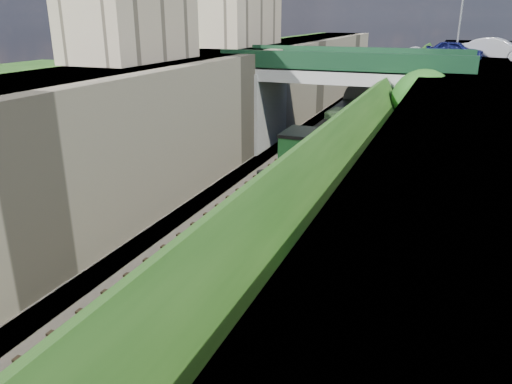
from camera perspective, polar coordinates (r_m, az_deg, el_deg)
ground at (r=15.76m, az=-11.91°, el=-17.52°), size 160.00×160.00×0.00m
trackbed at (r=32.52m, az=7.48°, el=2.78°), size 10.00×90.00×0.20m
retaining_wall at (r=33.43m, az=-1.54°, el=9.39°), size 1.00×90.00×7.00m
street_plateau_left at (r=34.93m, az=-6.91°, el=9.70°), size 6.00×90.00×7.00m
street_plateau_right at (r=30.99m, az=25.09°, el=6.04°), size 8.00×90.00×6.25m
embankment_slope at (r=29.81m, az=16.16°, el=5.52°), size 4.63×90.00×6.36m
track_left at (r=32.99m, az=4.12°, el=3.40°), size 2.50×90.00×0.20m
track_right at (r=32.23m, az=9.56°, el=2.78°), size 2.50×90.00×0.20m
road_bridge at (r=35.28m, az=10.93°, el=10.54°), size 16.00×6.40×7.25m
building_far at (r=44.07m, az=-2.60°, el=20.32°), size 5.00×10.00×6.00m
building_near at (r=29.58m, az=-14.03°, el=18.25°), size 4.00×8.00×4.00m
tree at (r=30.34m, az=18.72°, el=9.53°), size 3.60×3.80×6.60m
lamppost at (r=41.78m, az=22.46°, el=18.41°), size 0.87×0.15×6.00m
car_blue at (r=41.06m, az=21.73°, el=14.81°), size 4.18×1.91×1.39m
car_silver at (r=42.38m, az=25.76°, el=14.52°), size 5.08×2.72×1.59m
locomotive at (r=22.49m, az=4.29°, el=0.02°), size 3.10×10.22×3.83m
tender at (r=29.38m, az=8.60°, el=3.98°), size 2.70×6.00×3.05m
coach_front at (r=41.38m, az=12.72°, el=8.85°), size 2.90×18.00×3.70m
coach_middle at (r=59.82m, az=15.75°, el=11.79°), size 2.90×18.00×3.70m
coach_rear at (r=78.44m, az=17.37°, el=13.32°), size 2.90×18.00×3.70m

